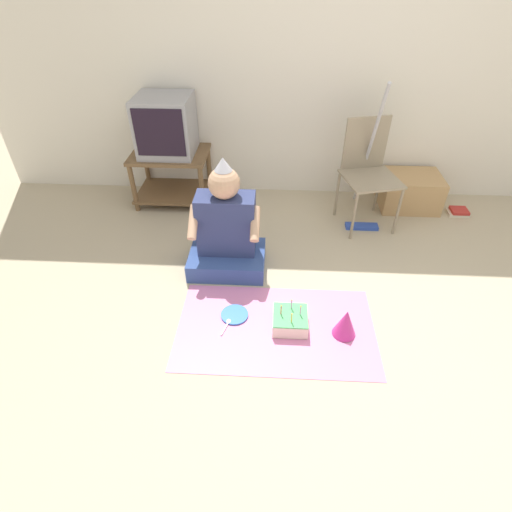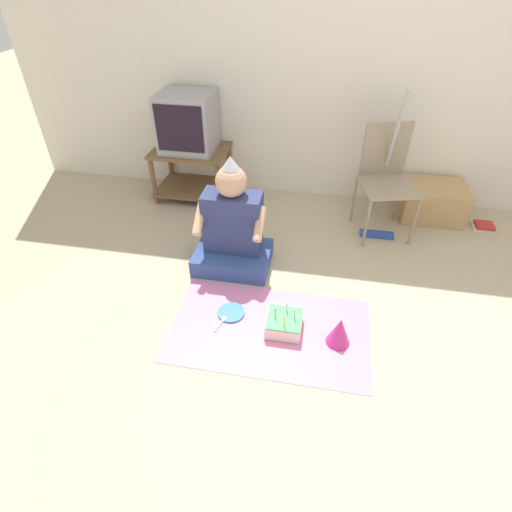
# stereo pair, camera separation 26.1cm
# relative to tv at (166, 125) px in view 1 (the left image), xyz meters

# --- Properties ---
(ground_plane) EXTENTS (16.00, 16.00, 0.00)m
(ground_plane) POSITION_rel_tv_xyz_m (1.51, -1.77, -0.73)
(ground_plane) COLOR tan
(wall_back) EXTENTS (6.40, 0.06, 2.55)m
(wall_back) POSITION_rel_tv_xyz_m (1.51, 0.27, 0.55)
(wall_back) COLOR silver
(wall_back) RESTS_ON ground_plane
(tv_stand) EXTENTS (0.69, 0.50, 0.48)m
(tv_stand) POSITION_rel_tv_xyz_m (0.00, -0.01, -0.44)
(tv_stand) COLOR brown
(tv_stand) RESTS_ON ground_plane
(tv) EXTENTS (0.47, 0.45, 0.49)m
(tv) POSITION_rel_tv_xyz_m (0.00, 0.00, 0.00)
(tv) COLOR #99999E
(tv) RESTS_ON tv_stand
(folding_chair) EXTENTS (0.52, 0.52, 0.89)m
(folding_chair) POSITION_rel_tv_xyz_m (1.73, -0.26, -0.22)
(folding_chair) COLOR gray
(folding_chair) RESTS_ON ground_plane
(cardboard_box_stack) EXTENTS (0.52, 0.42, 0.31)m
(cardboard_box_stack) POSITION_rel_tv_xyz_m (2.22, 0.00, -0.57)
(cardboard_box_stack) COLOR tan
(cardboard_box_stack) RESTS_ON ground_plane
(dust_mop) EXTENTS (0.28, 0.53, 1.21)m
(dust_mop) POSITION_rel_tv_xyz_m (1.73, -0.28, -0.37)
(dust_mop) COLOR #2D4CB2
(dust_mop) RESTS_ON ground_plane
(book_pile) EXTENTS (0.18, 0.13, 0.05)m
(book_pile) POSITION_rel_tv_xyz_m (2.65, -0.14, -0.70)
(book_pile) COLOR beige
(book_pile) RESTS_ON ground_plane
(person_seated) EXTENTS (0.56, 0.41, 0.88)m
(person_seated) POSITION_rel_tv_xyz_m (0.62, -0.99, -0.42)
(person_seated) COLOR #334C8C
(person_seated) RESTS_ON ground_plane
(party_cloth) EXTENTS (1.27, 0.76, 0.01)m
(party_cloth) POSITION_rel_tv_xyz_m (1.00, -1.62, -0.72)
(party_cloth) COLOR pink
(party_cloth) RESTS_ON ground_plane
(birthday_cake) EXTENTS (0.22, 0.22, 0.18)m
(birthday_cake) POSITION_rel_tv_xyz_m (1.09, -1.60, -0.67)
(birthday_cake) COLOR #F4E0C6
(birthday_cake) RESTS_ON party_cloth
(party_hat_blue) EXTENTS (0.15, 0.15, 0.20)m
(party_hat_blue) POSITION_rel_tv_xyz_m (1.43, -1.64, -0.62)
(party_hat_blue) COLOR #CC338C
(party_hat_blue) RESTS_ON party_cloth
(paper_plate) EXTENTS (0.18, 0.18, 0.01)m
(paper_plate) POSITION_rel_tv_xyz_m (0.72, -1.52, -0.72)
(paper_plate) COLOR blue
(paper_plate) RESTS_ON party_cloth
(plastic_spoon_near) EXTENTS (0.06, 0.14, 0.01)m
(plastic_spoon_near) POSITION_rel_tv_xyz_m (0.69, -1.60, -0.72)
(plastic_spoon_near) COLOR white
(plastic_spoon_near) RESTS_ON party_cloth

